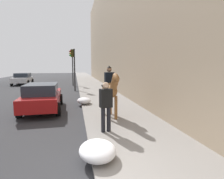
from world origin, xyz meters
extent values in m
cube|color=gray|center=(0.00, -1.60, 0.06)|extent=(120.00, 3.21, 0.12)
ellipsoid|color=brown|center=(4.57, -1.12, 1.31)|extent=(1.54, 0.67, 0.66)
cylinder|color=brown|center=(4.13, -1.32, 0.61)|extent=(0.13, 0.13, 0.99)
cylinder|color=brown|center=(4.11, -1.00, 0.61)|extent=(0.13, 0.13, 0.99)
cylinder|color=brown|center=(5.03, -1.25, 0.61)|extent=(0.13, 0.13, 0.99)
cylinder|color=brown|center=(5.01, -0.93, 0.61)|extent=(0.13, 0.13, 0.99)
cylinder|color=brown|center=(3.80, -1.18, 1.65)|extent=(0.65, 0.33, 0.68)
ellipsoid|color=brown|center=(3.59, -1.20, 1.90)|extent=(0.64, 0.27, 0.49)
cylinder|color=black|center=(5.28, -1.07, 1.21)|extent=(0.29, 0.12, 0.55)
cube|color=black|center=(4.62, -1.12, 1.49)|extent=(0.48, 0.63, 0.08)
cube|color=black|center=(4.62, -1.12, 1.80)|extent=(0.31, 0.40, 0.55)
sphere|color=#8C664C|center=(4.62, -1.12, 2.20)|extent=(0.22, 0.22, 0.22)
cone|color=black|center=(4.62, -1.12, 2.32)|extent=(0.21, 0.21, 0.10)
cylinder|color=black|center=(2.68, -0.56, 0.54)|extent=(0.14, 0.14, 0.85)
cylinder|color=black|center=(2.72, -0.76, 0.54)|extent=(0.14, 0.14, 0.85)
cube|color=black|center=(2.70, -0.66, 1.28)|extent=(0.33, 0.44, 0.62)
sphere|color=#D8AD8C|center=(2.70, -0.66, 1.71)|extent=(0.22, 0.22, 0.22)
cube|color=maroon|center=(6.94, 2.04, 0.62)|extent=(4.47, 1.84, 0.60)
cube|color=#262D38|center=(6.68, 2.04, 1.18)|extent=(2.24, 1.57, 0.52)
cylinder|color=black|center=(8.29, 2.94, 0.32)|extent=(0.65, 0.24, 0.64)
cylinder|color=black|center=(8.34, 1.23, 0.32)|extent=(0.65, 0.24, 0.64)
cylinder|color=black|center=(5.55, 2.86, 0.32)|extent=(0.65, 0.24, 0.64)
cylinder|color=black|center=(5.60, 1.15, 0.32)|extent=(0.65, 0.24, 0.64)
cube|color=silver|center=(22.02, 6.80, 0.62)|extent=(4.09, 1.87, 0.60)
cube|color=#262D38|center=(22.27, 6.80, 1.18)|extent=(2.13, 1.63, 0.52)
cylinder|color=black|center=(20.77, 5.87, 0.32)|extent=(0.64, 0.23, 0.64)
cylinder|color=black|center=(20.75, 7.70, 0.32)|extent=(0.64, 0.23, 0.64)
cylinder|color=black|center=(23.29, 5.90, 0.32)|extent=(0.64, 0.23, 0.64)
cylinder|color=black|center=(23.27, 7.72, 0.32)|extent=(0.64, 0.23, 0.64)
cylinder|color=black|center=(14.56, 0.35, 1.95)|extent=(0.12, 0.12, 3.89)
cube|color=#2D280C|center=(14.56, 0.53, 3.49)|extent=(0.20, 0.24, 0.70)
sphere|color=red|center=(14.56, 0.66, 3.71)|extent=(0.14, 0.14, 0.14)
sphere|color=orange|center=(14.56, 0.66, 3.49)|extent=(0.14, 0.14, 0.14)
sphere|color=green|center=(14.56, 0.66, 3.27)|extent=(0.14, 0.14, 0.14)
cylinder|color=black|center=(19.30, 0.56, 2.10)|extent=(0.12, 0.12, 4.19)
cube|color=#2D280C|center=(19.30, 0.74, 3.79)|extent=(0.20, 0.24, 0.70)
sphere|color=red|center=(19.30, 0.87, 4.01)|extent=(0.14, 0.14, 0.14)
sphere|color=orange|center=(19.30, 0.87, 3.79)|extent=(0.14, 0.14, 0.14)
sphere|color=green|center=(19.30, 0.87, 3.57)|extent=(0.14, 0.14, 0.14)
ellipsoid|color=white|center=(0.86, -0.15, 0.32)|extent=(1.16, 0.89, 0.40)
ellipsoid|color=white|center=(7.71, -0.15, 0.30)|extent=(1.05, 0.81, 0.36)
camera|label=1|loc=(-3.51, 0.35, 2.36)|focal=30.54mm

